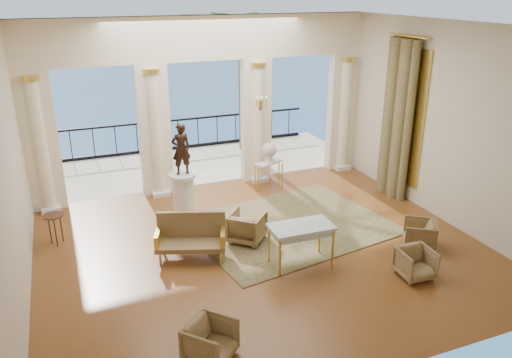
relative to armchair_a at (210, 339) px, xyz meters
name	(u,v)px	position (x,y,z in m)	size (l,w,h in m)	color
floor	(262,248)	(1.97, 2.80, -0.34)	(9.00, 9.00, 0.00)	#4E2C0D
room_walls	(287,129)	(1.97, 1.68, 2.54)	(9.00, 9.00, 9.00)	beige
arcade	(206,93)	(1.97, 6.62, 2.25)	(9.00, 0.56, 4.50)	#FCEDCD
terrace	(191,165)	(1.97, 8.60, -0.39)	(10.00, 3.60, 0.10)	#B0A995
balustrade	(178,137)	(1.97, 10.20, 0.07)	(9.00, 0.06, 1.03)	black
palm_tree	(241,23)	(3.97, 9.40, 3.75)	(2.00, 2.00, 4.50)	#4C3823
sea	(86,78)	(1.97, 62.80, -6.34)	(160.00, 160.00, 0.00)	#285192
curtain	(397,120)	(6.25, 4.30, 1.68)	(0.33, 1.40, 4.09)	#4A4827
window_frame	(403,116)	(6.44, 4.30, 1.76)	(0.04, 1.60, 3.40)	gold
wall_sconce	(261,104)	(3.37, 6.31, 1.89)	(0.30, 0.11, 0.33)	gold
rug	(289,225)	(2.94, 3.54, -0.33)	(4.34, 3.38, 0.02)	#2F3619
armchair_a	(210,339)	(0.00, 0.00, 0.00)	(0.65, 0.61, 0.67)	#493920
armchair_b	(416,262)	(4.24, 0.71, -0.02)	(0.62, 0.58, 0.64)	#493920
armchair_c	(420,233)	(5.07, 1.63, -0.01)	(0.63, 0.59, 0.65)	#493920
armchair_d	(247,226)	(1.80, 3.23, 0.03)	(0.70, 0.66, 0.72)	#493920
settee	(191,236)	(0.51, 3.02, 0.12)	(1.50, 1.02, 0.92)	#493920
game_table	(301,230)	(2.43, 1.94, 0.42)	(1.25, 0.70, 0.84)	#91ABBA
pedestal	(184,199)	(0.77, 4.60, 0.25)	(0.66, 0.66, 1.21)	silver
statue	(181,149)	(0.77, 4.60, 1.46)	(0.43, 0.28, 1.17)	black
console_table	(269,166)	(3.42, 5.85, 0.29)	(0.85, 0.61, 0.75)	silver
urn	(269,151)	(3.42, 5.85, 0.72)	(0.40, 0.40, 0.53)	silver
side_table	(54,219)	(-2.03, 4.60, 0.25)	(0.42, 0.42, 0.68)	black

